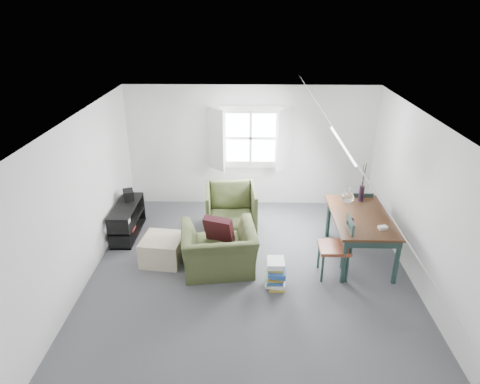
{
  "coord_description": "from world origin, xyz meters",
  "views": [
    {
      "loc": [
        -0.03,
        -5.58,
        3.95
      ],
      "look_at": [
        -0.17,
        0.6,
        1.2
      ],
      "focal_mm": 32.0,
      "sensor_mm": 36.0,
      "label": 1
    }
  ],
  "objects_px": {
    "dining_chair_far": "(359,211)",
    "dining_chair_near": "(337,247)",
    "magazine_stack": "(276,274)",
    "dining_table": "(362,221)",
    "media_shelf": "(127,222)",
    "armchair_near": "(219,270)",
    "armchair_far": "(231,229)",
    "ottoman": "(163,249)"
  },
  "relations": [
    {
      "from": "dining_table",
      "to": "magazine_stack",
      "type": "xyz_separation_m",
      "value": [
        -1.42,
        -0.84,
        -0.47
      ]
    },
    {
      "from": "armchair_near",
      "to": "media_shelf",
      "type": "height_order",
      "value": "media_shelf"
    },
    {
      "from": "armchair_near",
      "to": "dining_table",
      "type": "xyz_separation_m",
      "value": [
        2.31,
        0.43,
        0.69
      ]
    },
    {
      "from": "dining_chair_near",
      "to": "dining_chair_far",
      "type": "bearing_deg",
      "value": 149.13
    },
    {
      "from": "dining_chair_near",
      "to": "media_shelf",
      "type": "height_order",
      "value": "dining_chair_near"
    },
    {
      "from": "magazine_stack",
      "to": "ottoman",
      "type": "bearing_deg",
      "value": 159.89
    },
    {
      "from": "armchair_near",
      "to": "ottoman",
      "type": "relative_size",
      "value": 1.79
    },
    {
      "from": "media_shelf",
      "to": "magazine_stack",
      "type": "xyz_separation_m",
      "value": [
        2.65,
        -1.51,
        -0.04
      ]
    },
    {
      "from": "dining_table",
      "to": "dining_chair_near",
      "type": "xyz_separation_m",
      "value": [
        -0.48,
        -0.52,
        -0.18
      ]
    },
    {
      "from": "dining_table",
      "to": "media_shelf",
      "type": "bearing_deg",
      "value": 167.71
    },
    {
      "from": "armchair_near",
      "to": "ottoman",
      "type": "distance_m",
      "value": 1.0
    },
    {
      "from": "dining_chair_far",
      "to": "armchair_near",
      "type": "bearing_deg",
      "value": 9.56
    },
    {
      "from": "media_shelf",
      "to": "ottoman",
      "type": "bearing_deg",
      "value": -45.73
    },
    {
      "from": "dining_table",
      "to": "media_shelf",
      "type": "xyz_separation_m",
      "value": [
        -4.07,
        0.67,
        -0.42
      ]
    },
    {
      "from": "ottoman",
      "to": "dining_table",
      "type": "height_order",
      "value": "dining_table"
    },
    {
      "from": "armchair_far",
      "to": "dining_table",
      "type": "height_order",
      "value": "dining_table"
    },
    {
      "from": "dining_table",
      "to": "magazine_stack",
      "type": "height_order",
      "value": "dining_table"
    },
    {
      "from": "dining_chair_near",
      "to": "magazine_stack",
      "type": "bearing_deg",
      "value": -75.84
    },
    {
      "from": "armchair_near",
      "to": "dining_chair_near",
      "type": "height_order",
      "value": "dining_chair_near"
    },
    {
      "from": "armchair_near",
      "to": "media_shelf",
      "type": "xyz_separation_m",
      "value": [
        -1.76,
        1.1,
        0.27
      ]
    },
    {
      "from": "dining_table",
      "to": "dining_chair_far",
      "type": "distance_m",
      "value": 0.91
    },
    {
      "from": "ottoman",
      "to": "dining_chair_near",
      "type": "height_order",
      "value": "dining_chair_near"
    },
    {
      "from": "armchair_far",
      "to": "dining_table",
      "type": "bearing_deg",
      "value": -27.86
    },
    {
      "from": "armchair_far",
      "to": "media_shelf",
      "type": "xyz_separation_m",
      "value": [
        -1.9,
        -0.26,
        0.27
      ]
    },
    {
      "from": "dining_chair_far",
      "to": "dining_chair_near",
      "type": "relative_size",
      "value": 0.88
    },
    {
      "from": "dining_table",
      "to": "dining_chair_far",
      "type": "bearing_deg",
      "value": 75.22
    },
    {
      "from": "dining_chair_far",
      "to": "dining_chair_near",
      "type": "distance_m",
      "value": 1.52
    },
    {
      "from": "armchair_near",
      "to": "armchair_far",
      "type": "height_order",
      "value": "armchair_far"
    },
    {
      "from": "dining_table",
      "to": "media_shelf",
      "type": "distance_m",
      "value": 4.15
    },
    {
      "from": "armchair_near",
      "to": "ottoman",
      "type": "height_order",
      "value": "ottoman"
    },
    {
      "from": "armchair_near",
      "to": "dining_chair_far",
      "type": "xyz_separation_m",
      "value": [
        2.49,
        1.28,
        0.45
      ]
    },
    {
      "from": "dining_chair_near",
      "to": "magazine_stack",
      "type": "distance_m",
      "value": 1.04
    },
    {
      "from": "dining_table",
      "to": "dining_chair_near",
      "type": "distance_m",
      "value": 0.73
    },
    {
      "from": "dining_chair_near",
      "to": "magazine_stack",
      "type": "height_order",
      "value": "dining_chair_near"
    },
    {
      "from": "ottoman",
      "to": "dining_chair_near",
      "type": "bearing_deg",
      "value": -7.04
    },
    {
      "from": "media_shelf",
      "to": "armchair_far",
      "type": "bearing_deg",
      "value": 7.92
    },
    {
      "from": "media_shelf",
      "to": "magazine_stack",
      "type": "bearing_deg",
      "value": -29.62
    },
    {
      "from": "armchair_far",
      "to": "dining_chair_far",
      "type": "height_order",
      "value": "dining_chair_far"
    },
    {
      "from": "dining_chair_near",
      "to": "armchair_far",
      "type": "bearing_deg",
      "value": -135.76
    },
    {
      "from": "dining_chair_far",
      "to": "media_shelf",
      "type": "distance_m",
      "value": 4.26
    },
    {
      "from": "armchair_near",
      "to": "media_shelf",
      "type": "relative_size",
      "value": 0.99
    },
    {
      "from": "dining_chair_near",
      "to": "ottoman",
      "type": "bearing_deg",
      "value": -102.2
    }
  ]
}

